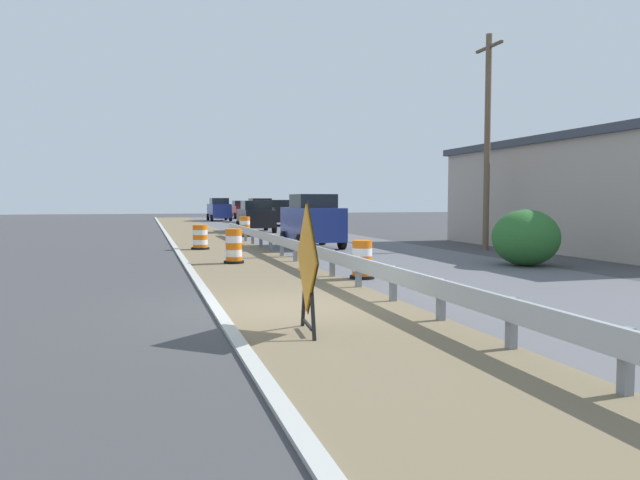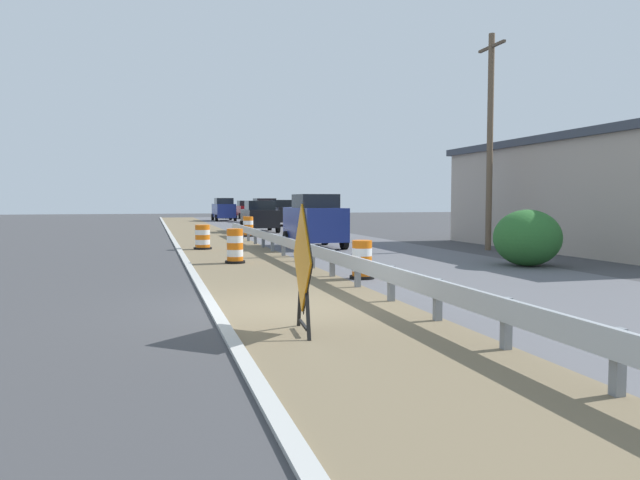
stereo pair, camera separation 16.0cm
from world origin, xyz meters
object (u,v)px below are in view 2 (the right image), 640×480
object	(u,v)px
warning_sign_diamond	(303,263)
car_lead_far_lane	(259,216)
traffic_barrel_close	(235,248)
traffic_barrel_far	(248,228)
utility_pole_near	(490,139)
car_mid_far_lane	(265,210)
traffic_barrel_farther	(247,225)
car_trailing_far_lane	(224,209)
car_distant_a	(283,213)
car_trailing_near_lane	(246,210)
traffic_barrel_nearest	(362,262)
car_lead_near_lane	(314,221)
traffic_barrel_mid	(203,238)

from	to	relation	value
warning_sign_diamond	car_lead_far_lane	xyz separation A→B (m)	(4.40, 28.96, -0.08)
warning_sign_diamond	traffic_barrel_close	world-z (taller)	warning_sign_diamond
warning_sign_diamond	traffic_barrel_far	distance (m)	24.35
car_lead_far_lane	utility_pole_near	world-z (taller)	utility_pole_near
car_mid_far_lane	car_lead_far_lane	bearing A→B (deg)	-12.92
traffic_barrel_farther	utility_pole_near	bearing A→B (deg)	-66.41
car_trailing_far_lane	car_distant_a	distance (m)	12.52
car_distant_a	car_mid_far_lane	bearing A→B (deg)	179.86
warning_sign_diamond	car_trailing_far_lane	distance (m)	49.94
car_trailing_near_lane	traffic_barrel_far	bearing A→B (deg)	-9.24
traffic_barrel_far	car_trailing_far_lane	size ratio (longest dim) A/B	0.23
traffic_barrel_nearest	car_lead_near_lane	world-z (taller)	car_lead_near_lane
warning_sign_diamond	car_distant_a	distance (m)	38.41
traffic_barrel_close	car_trailing_near_lane	xyz separation A→B (m)	(7.37, 45.99, 0.47)
traffic_barrel_far	car_lead_far_lane	xyz separation A→B (m)	(1.45, 4.80, 0.49)
traffic_barrel_close	car_distant_a	bearing A→B (deg)	74.83
car_lead_near_lane	car_distant_a	distance (m)	22.01
traffic_barrel_close	car_lead_far_lane	xyz separation A→B (m)	(4.03, 18.60, 0.49)
warning_sign_diamond	car_trailing_far_lane	xyz separation A→B (m)	(4.58, 49.73, 0.03)
car_lead_near_lane	car_lead_far_lane	bearing A→B (deg)	-0.91
car_trailing_far_lane	traffic_barrel_far	bearing A→B (deg)	175.51
traffic_barrel_mid	traffic_barrel_farther	xyz separation A→B (m)	(3.79, 12.87, -0.00)
utility_pole_near	car_mid_far_lane	bearing A→B (deg)	95.35
warning_sign_diamond	traffic_barrel_mid	xyz separation A→B (m)	(-0.16, 16.14, -0.62)
traffic_barrel_nearest	traffic_barrel_far	world-z (taller)	traffic_barrel_far
warning_sign_diamond	car_trailing_far_lane	size ratio (longest dim) A/B	0.43
traffic_barrel_close	traffic_barrel_farther	bearing A→B (deg)	80.08
car_lead_near_lane	car_distant_a	world-z (taller)	car_lead_near_lane
traffic_barrel_nearest	car_trailing_far_lane	distance (m)	44.06
car_trailing_far_lane	car_trailing_near_lane	bearing A→B (deg)	-26.37
car_lead_far_lane	utility_pole_near	bearing A→B (deg)	-157.00
car_trailing_near_lane	car_lead_near_lane	bearing A→B (deg)	-5.41
traffic_barrel_far	car_lead_near_lane	world-z (taller)	car_lead_near_lane
utility_pole_near	car_lead_near_lane	bearing A→B (deg)	153.36
traffic_barrel_nearest	car_trailing_near_lane	distance (m)	50.88
car_trailing_far_lane	traffic_barrel_nearest	bearing A→B (deg)	177.06
car_mid_far_lane	car_distant_a	xyz separation A→B (m)	(0.04, -7.50, -0.07)
traffic_barrel_farther	car_distant_a	size ratio (longest dim) A/B	0.22
car_lead_near_lane	utility_pole_near	xyz separation A→B (m)	(6.31, -3.17, 3.28)
car_trailing_near_lane	warning_sign_diamond	bearing A→B (deg)	-8.59
car_trailing_near_lane	utility_pole_near	size ratio (longest dim) A/B	0.50
car_lead_far_lane	traffic_barrel_farther	bearing A→B (deg)	88.23
traffic_barrel_far	utility_pole_near	distance (m)	14.42
traffic_barrel_nearest	traffic_barrel_mid	xyz separation A→B (m)	(-3.12, 10.43, 0.01)
warning_sign_diamond	traffic_barrel_close	bearing A→B (deg)	-86.96
traffic_barrel_mid	warning_sign_diamond	bearing A→B (deg)	-89.44
traffic_barrel_nearest	car_trailing_far_lane	world-z (taller)	car_trailing_far_lane
traffic_barrel_close	car_mid_far_lane	distance (m)	35.52
car_lead_near_lane	car_lead_far_lane	xyz separation A→B (m)	(-0.05, 13.11, -0.13)
car_lead_near_lane	car_lead_far_lane	size ratio (longest dim) A/B	0.85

